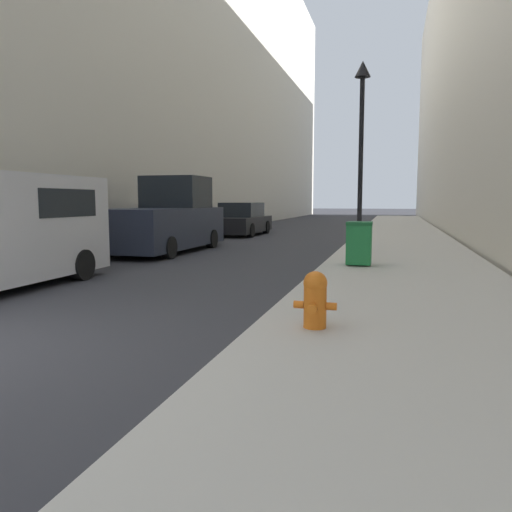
{
  "coord_description": "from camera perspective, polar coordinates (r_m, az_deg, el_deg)",
  "views": [
    {
      "loc": [
        5.02,
        -3.72,
        1.65
      ],
      "look_at": [
        -0.84,
        17.48,
        -0.8
      ],
      "focal_mm": 35.0,
      "sensor_mm": 36.0,
      "label": 1
    }
  ],
  "objects": [
    {
      "name": "lamppost",
      "position": [
        16.95,
        11.97,
        14.38
      ],
      "size": [
        0.51,
        0.51,
        5.93
      ],
      "color": "black",
      "rests_on": "sidewalk_right"
    },
    {
      "name": "trash_bin",
      "position": [
        11.88,
        11.7,
        1.48
      ],
      "size": [
        0.58,
        0.63,
        1.02
      ],
      "color": "#1E7538",
      "rests_on": "sidewalk_right"
    },
    {
      "name": "sidewalk_right",
      "position": [
        21.78,
        16.3,
        1.95
      ],
      "size": [
        3.93,
        60.0,
        0.14
      ],
      "color": "#B7B2A8",
      "rests_on": "ground"
    },
    {
      "name": "parked_sedan_near",
      "position": [
        23.9,
        -1.61,
        4.11
      ],
      "size": [
        1.89,
        4.7,
        1.55
      ],
      "color": "black",
      "rests_on": "ground"
    },
    {
      "name": "pickup_truck",
      "position": [
        16.41,
        -10.16,
        4.01
      ],
      "size": [
        2.17,
        5.55,
        2.45
      ],
      "color": "#232838",
      "rests_on": "ground"
    },
    {
      "name": "fire_hydrant",
      "position": [
        5.97,
        6.77,
        -4.82
      ],
      "size": [
        0.51,
        0.4,
        0.68
      ],
      "color": "orange",
      "rests_on": "sidewalk_right"
    },
    {
      "name": "building_left_glass",
      "position": [
        34.7,
        -12.4,
        21.48
      ],
      "size": [
        12.0,
        60.0,
        21.56
      ],
      "color": "beige",
      "rests_on": "ground"
    }
  ]
}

